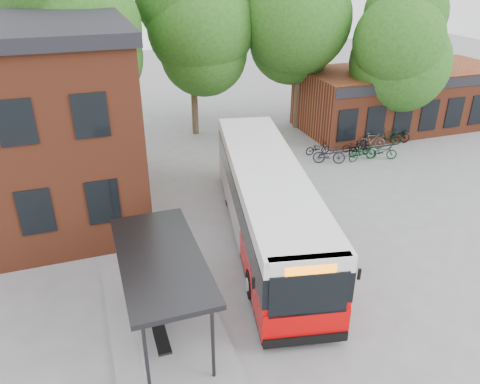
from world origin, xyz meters
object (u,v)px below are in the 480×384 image
object	(u,v)px
city_bus	(267,204)
bicycle_3	(360,148)
bicycle_6	(382,151)
bus_shelter	(164,294)
bicycle_5	(372,141)
bicycle_extra_0	(396,136)
bicycle_2	(362,153)
bicycle_0	(318,148)
bicycle_7	(388,137)
bicycle_4	(354,146)
bicycle_1	(329,154)

from	to	relation	value
city_bus	bicycle_3	bearing A→B (deg)	48.65
bicycle_6	bus_shelter	bearing A→B (deg)	147.09
bicycle_5	bicycle_extra_0	world-z (taller)	bicycle_5
bicycle_2	bicycle_5	distance (m)	2.21
bus_shelter	bicycle_extra_0	size ratio (longest dim) A/B	3.79
bus_shelter	city_bus	xyz separation A→B (m)	(5.07, 4.12, 0.20)
bicycle_0	bicycle_7	xyz separation A→B (m)	(4.96, 0.03, 0.13)
bicycle_4	bicycle_5	size ratio (longest dim) A/B	0.89
bicycle_2	bicycle_3	distance (m)	0.71
bicycle_6	bicycle_extra_0	world-z (taller)	bicycle_extra_0
bicycle_5	bicycle_3	bearing A→B (deg)	141.30
city_bus	bicycle_3	size ratio (longest dim) A/B	7.92
bicycle_1	bicycle_extra_0	bearing A→B (deg)	-50.87
bicycle_6	bicycle_7	distance (m)	2.55
bicycle_1	bicycle_3	distance (m)	2.36
bus_shelter	city_bus	distance (m)	6.53
bicycle_1	bicycle_5	xyz separation A→B (m)	(3.67, 1.27, -0.05)
bicycle_1	bicycle_2	distance (m)	2.07
bicycle_0	bicycle_extra_0	bearing A→B (deg)	-87.92
bicycle_0	bicycle_6	size ratio (longest dim) A/B	0.88
bus_shelter	bicycle_5	distance (m)	19.18
city_bus	bus_shelter	bearing A→B (deg)	-129.73
bicycle_3	bicycle_6	size ratio (longest dim) A/B	0.92
bicycle_extra_0	bicycle_1	bearing A→B (deg)	115.56
city_bus	bicycle_3	xyz separation A→B (m)	(8.77, 6.72, -1.16)
bicycle_2	bicycle_7	xyz separation A→B (m)	(2.94, 1.74, 0.05)
bus_shelter	bicycle_extra_0	bearing A→B (deg)	34.81
bicycle_2	bicycle_3	bearing A→B (deg)	-25.70
bicycle_0	bicycle_5	world-z (taller)	bicycle_5
bicycle_5	bicycle_6	bearing A→B (deg)	-174.05
bicycle_4	bicycle_0	bearing A→B (deg)	91.89
bus_shelter	bicycle_2	distance (m)	16.98
city_bus	bicycle_1	size ratio (longest dim) A/B	6.98
bicycle_1	bus_shelter	bearing A→B (deg)	156.07
bicycle_4	bicycle_7	size ratio (longest dim) A/B	0.84
bicycle_3	bicycle_4	bearing A→B (deg)	-7.36
bicycle_6	bicycle_7	xyz separation A→B (m)	(1.71, 1.88, 0.07)
bicycle_1	bicycle_3	xyz separation A→B (m)	(2.32, 0.42, -0.07)
bicycle_2	bicycle_3	xyz separation A→B (m)	(0.27, 0.66, 0.00)
bicycle_1	bicycle_7	size ratio (longest dim) A/B	1.03
bicycle_0	bicycle_4	distance (m)	2.33
bicycle_0	bicycle_5	distance (m)	3.64
bicycle_3	bicycle_5	xyz separation A→B (m)	(1.35, 0.85, 0.02)
bicycle_4	bicycle_extra_0	distance (m)	3.37
bus_shelter	bicycle_2	xyz separation A→B (m)	(13.57, 10.17, -0.96)
bicycle_extra_0	bus_shelter	bearing A→B (deg)	135.19
city_bus	bicycle_0	distance (m)	10.19
bus_shelter	bicycle_4	size ratio (longest dim) A/B	4.63
bicycle_6	bicycle_5	bearing A→B (deg)	9.73
bicycle_0	bicycle_3	xyz separation A→B (m)	(2.29, -1.05, 0.08)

